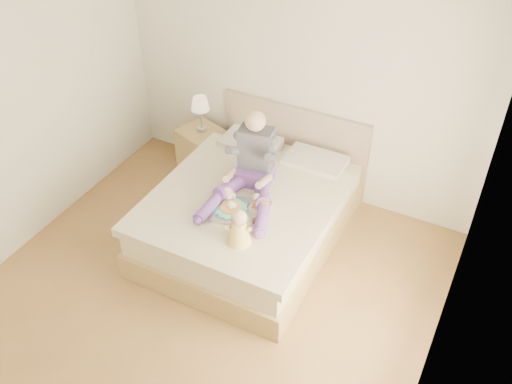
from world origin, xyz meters
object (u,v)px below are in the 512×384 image
at_px(adult, 251,169).
at_px(tray, 242,210).
at_px(baby, 239,229).
at_px(bed, 253,210).
at_px(nightstand, 203,153).

height_order(adult, tray, adult).
distance_m(tray, baby, 0.41).
xyz_separation_m(bed, nightstand, (-1.00, 0.66, -0.02)).
bearing_deg(baby, tray, 97.18).
bearing_deg(bed, adult, -111.93).
bearing_deg(adult, bed, 58.51).
bearing_deg(baby, adult, 91.69).
bearing_deg(nightstand, baby, -29.15).
relative_size(adult, baby, 2.87).
xyz_separation_m(nightstand, tray, (1.08, -1.04, 0.35)).
distance_m(bed, nightstand, 1.20).
relative_size(bed, tray, 3.80).
bearing_deg(bed, baby, -70.80).
height_order(bed, baby, bed).
relative_size(nightstand, baby, 1.67).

